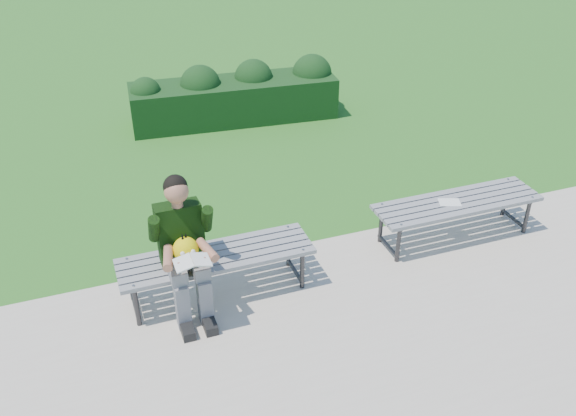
% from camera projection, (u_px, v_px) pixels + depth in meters
% --- Properties ---
extents(ground, '(80.00, 80.00, 0.00)m').
position_uv_depth(ground, '(273.00, 251.00, 6.74)').
color(ground, '#177818').
rests_on(ground, ground).
extents(walkway, '(30.00, 3.50, 0.02)m').
position_uv_depth(walkway, '(341.00, 365.00, 5.33)').
color(walkway, '#ADA091').
rests_on(walkway, ground).
extents(hedge, '(3.09, 1.01, 0.87)m').
position_uv_depth(hedge, '(238.00, 94.00, 9.50)').
color(hedge, '#163B11').
rests_on(hedge, ground).
extents(bench_left, '(1.80, 0.50, 0.46)m').
position_uv_depth(bench_left, '(216.00, 259.00, 5.91)').
color(bench_left, slate).
rests_on(bench_left, walkway).
extents(bench_right, '(1.80, 0.50, 0.46)m').
position_uv_depth(bench_right, '(457.00, 205.00, 6.73)').
color(bench_right, slate).
rests_on(bench_right, walkway).
extents(seated_boy, '(0.56, 0.76, 1.31)m').
position_uv_depth(seated_boy, '(184.00, 244.00, 5.59)').
color(seated_boy, slate).
rests_on(seated_boy, walkway).
extents(paper_sheet, '(0.26, 0.23, 0.01)m').
position_uv_depth(paper_sheet, '(450.00, 202.00, 6.67)').
color(paper_sheet, white).
rests_on(paper_sheet, bench_right).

